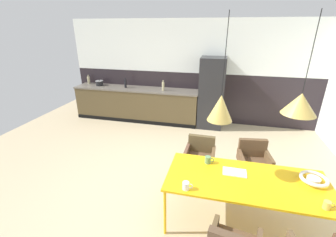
{
  "coord_description": "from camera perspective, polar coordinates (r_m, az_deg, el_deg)",
  "views": [
    {
      "loc": [
        0.82,
        -3.0,
        2.49
      ],
      "look_at": [
        -0.1,
        0.78,
        0.91
      ],
      "focal_mm": 24.27,
      "sensor_mm": 36.0,
      "label": 1
    }
  ],
  "objects": [
    {
      "name": "refrigerator_column",
      "position": [
        5.95,
        10.86,
        6.22
      ],
      "size": [
        0.63,
        0.6,
        1.81
      ],
      "primitive_type": "cube",
      "color": "#232326",
      "rests_on": "ground"
    },
    {
      "name": "bottle_spice_small",
      "position": [
        7.2,
        -19.3,
        9.1
      ],
      "size": [
        0.08,
        0.08,
        0.26
      ],
      "color": "tan",
      "rests_on": "kitchen_counter"
    },
    {
      "name": "back_wall_splashback_dark",
      "position": [
        6.41,
        5.76,
        5.5
      ],
      "size": [
        6.73,
        0.12,
        1.35
      ],
      "primitive_type": "cube",
      "color": "black",
      "rests_on": "ground"
    },
    {
      "name": "kitchen_counter",
      "position": [
        6.5,
        -7.88,
        3.65
      ],
      "size": [
        3.49,
        0.63,
        0.91
      ],
      "color": "#4F4127",
      "rests_on": "ground"
    },
    {
      "name": "cooking_pot",
      "position": [
        6.9,
        -16.83,
        8.53
      ],
      "size": [
        0.21,
        0.21,
        0.16
      ],
      "color": "black",
      "rests_on": "kitchen_counter"
    },
    {
      "name": "open_book",
      "position": [
        3.17,
        16.38,
        -12.81
      ],
      "size": [
        0.3,
        0.19,
        0.02
      ],
      "color": "white",
      "rests_on": "dining_table"
    },
    {
      "name": "fruit_bowl",
      "position": [
        3.37,
        32.77,
        -12.64
      ],
      "size": [
        0.33,
        0.33,
        0.07
      ],
      "color": "silver",
      "rests_on": "dining_table"
    },
    {
      "name": "pendant_lamp_over_table_near",
      "position": [
        2.62,
        13.04,
        2.62
      ],
      "size": [
        0.29,
        0.29,
        1.15
      ],
      "color": "black"
    },
    {
      "name": "mug_wide_latte",
      "position": [
        3.02,
        35.12,
        -17.37
      ],
      "size": [
        0.12,
        0.07,
        0.09
      ],
      "color": "gold",
      "rests_on": "dining_table"
    },
    {
      "name": "mug_tall_blue",
      "position": [
        2.77,
        4.57,
        -16.49
      ],
      "size": [
        0.12,
        0.08,
        0.1
      ],
      "color": "white",
      "rests_on": "dining_table"
    },
    {
      "name": "bottle_oil_tall",
      "position": [
        6.06,
        -1.23,
        8.13
      ],
      "size": [
        0.07,
        0.07,
        0.27
      ],
      "color": "tan",
      "rests_on": "kitchen_counter"
    },
    {
      "name": "bottle_vinegar_dark",
      "position": [
        6.47,
        -10.65,
        8.58
      ],
      "size": [
        0.06,
        0.06,
        0.27
      ],
      "color": "black",
      "rests_on": "kitchen_counter"
    },
    {
      "name": "pendant_lamp_over_table_far",
      "position": [
        2.71,
        30.23,
        3.2
      ],
      "size": [
        0.35,
        0.35,
        1.0
      ],
      "color": "black"
    },
    {
      "name": "mug_glass_clear",
      "position": [
        3.26,
        10.04,
        -10.18
      ],
      "size": [
        0.13,
        0.08,
        0.1
      ],
      "color": "#5B8456",
      "rests_on": "dining_table"
    },
    {
      "name": "ground_plane",
      "position": [
        3.98,
        -1.37,
        -16.61
      ],
      "size": [
        8.75,
        8.75,
        0.0
      ],
      "primitive_type": "plane",
      "color": "tan"
    },
    {
      "name": "armchair_far_side",
      "position": [
        4.02,
        20.67,
        -9.06
      ],
      "size": [
        0.55,
        0.53,
        0.77
      ],
      "rotation": [
        0.0,
        0.0,
        3.29
      ],
      "color": "brown",
      "rests_on": "ground"
    },
    {
      "name": "dining_table",
      "position": [
        3.11,
        19.05,
        -14.9
      ],
      "size": [
        1.99,
        0.87,
        0.72
      ],
      "color": "#EEB012",
      "rests_on": "ground"
    },
    {
      "name": "back_wall_panel_upper",
      "position": [
        6.16,
        6.25,
        17.58
      ],
      "size": [
        6.73,
        0.12,
        1.35
      ],
      "primitive_type": "cube",
      "color": "white",
      "rests_on": "back_wall_splashback_dark"
    },
    {
      "name": "armchair_near_window",
      "position": [
        3.95,
        8.1,
        -8.42
      ],
      "size": [
        0.5,
        0.48,
        0.76
      ],
      "rotation": [
        0.0,
        0.0,
        3.12
      ],
      "color": "brown",
      "rests_on": "ground"
    }
  ]
}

